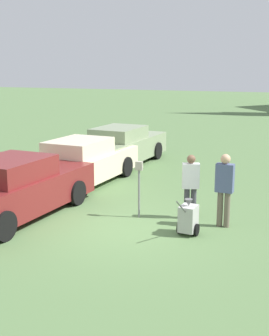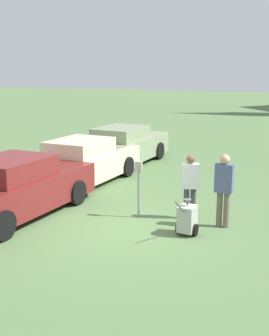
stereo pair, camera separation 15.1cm
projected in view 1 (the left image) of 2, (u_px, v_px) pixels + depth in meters
name	position (u px, v px, depth m)	size (l,w,h in m)	color
ground_plane	(123.00, 227.00, 11.23)	(120.00, 120.00, 0.00)	#517042
parked_car_maroon	(15.00, 189.00, 11.88)	(2.16, 4.99, 1.55)	maroon
parked_car_cream	(81.00, 163.00, 15.19)	(2.14, 5.02, 1.49)	beige
parked_car_sage	(121.00, 147.00, 18.19)	(2.16, 5.20, 1.49)	gray
parking_meter	(139.00, 179.00, 11.75)	(0.18, 0.09, 1.46)	slate
person_worker	(191.00, 183.00, 11.69)	(0.47, 0.35, 1.65)	#3F3F47
person_supervisor	(224.00, 186.00, 11.08)	(0.43, 0.24, 1.78)	#665B4C
equipment_cart	(188.00, 218.00, 10.68)	(0.49, 1.00, 1.00)	#B2B2AD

